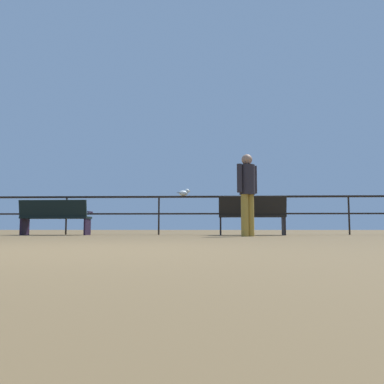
% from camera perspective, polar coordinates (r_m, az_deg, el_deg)
% --- Properties ---
extents(ground_plane, '(60.00, 60.00, 0.00)m').
position_cam_1_polar(ground_plane, '(3.19, -20.86, -8.04)').
color(ground_plane, brown).
extents(pier_railing, '(19.46, 0.05, 1.00)m').
position_cam_1_polar(pier_railing, '(10.18, -4.84, -1.99)').
color(pier_railing, black).
rests_on(pier_railing, ground_plane).
extents(bench_near_left, '(1.64, 0.66, 0.84)m').
position_cam_1_polar(bench_near_left, '(10.01, -19.34, -3.25)').
color(bench_near_left, black).
rests_on(bench_near_left, ground_plane).
extents(bench_near_right, '(1.59, 0.63, 0.92)m').
position_cam_1_polar(bench_near_right, '(9.38, 8.74, -3.09)').
color(bench_near_right, black).
rests_on(bench_near_right, ground_plane).
extents(person_by_bench, '(0.44, 0.39, 1.70)m').
position_cam_1_polar(person_by_bench, '(8.15, 8.05, 0.44)').
color(person_by_bench, '#A7822F').
rests_on(person_by_bench, ground_plane).
extents(seagull_on_rail, '(0.35, 0.28, 0.19)m').
position_cam_1_polar(seagull_on_rail, '(10.16, -1.17, -0.10)').
color(seagull_on_rail, silver).
rests_on(seagull_on_rail, pier_railing).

